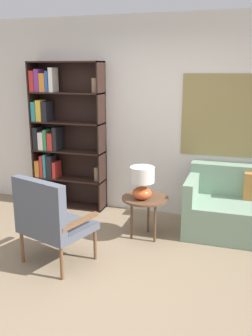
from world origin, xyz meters
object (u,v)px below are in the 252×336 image
at_px(side_table, 145,201).
at_px(table_lamp, 142,181).
at_px(bookshelf, 58,138).
at_px(armchair, 49,217).

bearing_deg(side_table, table_lamp, -104.25).
distance_m(bookshelf, side_table, 1.77).
xyz_separation_m(bookshelf, table_lamp, (1.49, -0.80, -0.29)).
bearing_deg(side_table, bookshelf, 154.34).
distance_m(armchair, table_lamp, 1.17).
relative_size(armchair, side_table, 1.72).
bearing_deg(table_lamp, armchair, -130.24).
height_order(bookshelf, side_table, bookshelf).
distance_m(side_table, table_lamp, 0.29).
xyz_separation_m(bookshelf, side_table, (1.51, -0.73, -0.57)).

